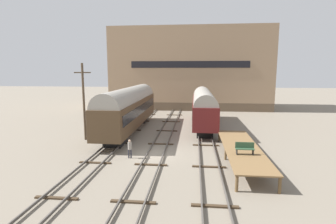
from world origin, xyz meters
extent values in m
plane|color=slate|center=(0.00, 0.00, 0.00)|extent=(200.00, 200.00, 0.00)
cube|color=#4C4742|center=(-5.27, 0.00, 0.18)|extent=(0.08, 60.00, 0.16)
cube|color=#4C4742|center=(-3.83, 0.00, 0.18)|extent=(0.08, 60.00, 0.16)
cube|color=#3D2D1E|center=(-4.55, -9.00, 0.05)|extent=(2.60, 0.24, 0.10)
cube|color=#3D2D1E|center=(-4.55, -3.00, 0.05)|extent=(2.60, 0.24, 0.10)
cube|color=#3D2D1E|center=(-4.55, 3.00, 0.05)|extent=(2.60, 0.24, 0.10)
cube|color=#3D2D1E|center=(-4.55, 9.00, 0.05)|extent=(2.60, 0.24, 0.10)
cube|color=#3D2D1E|center=(-4.55, 15.00, 0.05)|extent=(2.60, 0.24, 0.10)
cube|color=#3D2D1E|center=(-4.55, 21.00, 0.05)|extent=(2.60, 0.24, 0.10)
cube|color=#3D2D1E|center=(-4.55, 27.00, 0.05)|extent=(2.60, 0.24, 0.10)
cube|color=#4C4742|center=(-0.72, 0.00, 0.18)|extent=(0.08, 60.00, 0.16)
cube|color=#4C4742|center=(0.72, 0.00, 0.18)|extent=(0.08, 60.00, 0.16)
cube|color=#3D2D1E|center=(0.00, -9.00, 0.05)|extent=(2.60, 0.24, 0.10)
cube|color=#3D2D1E|center=(0.00, -3.00, 0.05)|extent=(2.60, 0.24, 0.10)
cube|color=#3D2D1E|center=(0.00, 3.00, 0.05)|extent=(2.60, 0.24, 0.10)
cube|color=#3D2D1E|center=(0.00, 9.00, 0.05)|extent=(2.60, 0.24, 0.10)
cube|color=#3D2D1E|center=(0.00, 15.00, 0.05)|extent=(2.60, 0.24, 0.10)
cube|color=#3D2D1E|center=(0.00, 21.00, 0.05)|extent=(2.60, 0.24, 0.10)
cube|color=#3D2D1E|center=(0.00, 27.00, 0.05)|extent=(2.60, 0.24, 0.10)
cube|color=#4C4742|center=(3.83, 0.00, 0.18)|extent=(0.08, 60.00, 0.16)
cube|color=#4C4742|center=(5.27, 0.00, 0.18)|extent=(0.08, 60.00, 0.16)
cube|color=#3D2D1E|center=(4.55, -9.00, 0.05)|extent=(2.60, 0.24, 0.10)
cube|color=#3D2D1E|center=(4.55, -3.00, 0.05)|extent=(2.60, 0.24, 0.10)
cube|color=#3D2D1E|center=(4.55, 3.00, 0.05)|extent=(2.60, 0.24, 0.10)
cube|color=#3D2D1E|center=(4.55, 9.00, 0.05)|extent=(2.60, 0.24, 0.10)
cube|color=#3D2D1E|center=(4.55, 15.00, 0.05)|extent=(2.60, 0.24, 0.10)
cube|color=#3D2D1E|center=(4.55, 21.00, 0.05)|extent=(2.60, 0.24, 0.10)
cube|color=#3D2D1E|center=(4.55, 27.00, 0.05)|extent=(2.60, 0.24, 0.10)
cube|color=black|center=(-4.55, 14.47, 0.50)|extent=(1.80, 2.40, 1.00)
cube|color=black|center=(-4.55, 2.39, 0.50)|extent=(1.80, 2.40, 1.00)
cube|color=#4C3823|center=(-4.55, 8.43, 2.48)|extent=(3.06, 18.58, 2.96)
cube|color=black|center=(-4.55, 8.43, 2.84)|extent=(3.10, 17.10, 1.07)
cylinder|color=gray|center=(-4.55, 8.43, 3.96)|extent=(2.91, 18.21, 2.91)
cube|color=black|center=(4.55, 17.48, 0.50)|extent=(1.80, 2.40, 1.00)
cube|color=black|center=(4.55, 6.98, 0.50)|extent=(1.80, 2.40, 1.00)
cube|color=#5B1919|center=(4.55, 12.23, 2.31)|extent=(2.81, 16.14, 2.61)
cube|color=black|center=(4.55, 12.23, 2.62)|extent=(2.85, 14.85, 0.94)
cylinder|color=gray|center=(4.55, 12.23, 3.61)|extent=(2.67, 15.82, 2.67)
cube|color=brown|center=(7.29, -1.03, 1.09)|extent=(2.85, 12.21, 0.10)
cylinder|color=brown|center=(6.02, -6.98, 0.52)|extent=(0.20, 0.20, 1.04)
cylinder|color=brown|center=(8.56, -6.98, 0.52)|extent=(0.20, 0.20, 1.04)
cylinder|color=brown|center=(6.02, 4.93, 0.52)|extent=(0.20, 0.20, 1.04)
cylinder|color=brown|center=(8.56, 4.93, 0.52)|extent=(0.20, 0.20, 1.04)
cylinder|color=brown|center=(6.02, -1.03, 0.52)|extent=(0.20, 0.20, 1.04)
cylinder|color=brown|center=(8.56, -1.03, 0.52)|extent=(0.20, 0.20, 1.04)
cube|color=#2D4C33|center=(7.18, -3.06, 1.57)|extent=(1.40, 0.40, 0.06)
cube|color=#2D4C33|center=(7.18, -2.89, 1.83)|extent=(1.40, 0.06, 0.45)
cube|color=black|center=(6.59, -3.06, 1.34)|extent=(0.06, 0.40, 0.40)
cube|color=black|center=(7.78, -3.06, 1.34)|extent=(0.06, 0.40, 0.40)
cylinder|color=#282833|center=(-2.17, -1.46, 0.39)|extent=(0.12, 0.12, 0.77)
cylinder|color=#282833|center=(-1.97, -1.46, 0.39)|extent=(0.12, 0.12, 0.77)
cylinder|color=gray|center=(-2.07, -1.46, 1.10)|extent=(0.32, 0.32, 0.64)
sphere|color=tan|center=(-2.07, -1.46, 1.52)|extent=(0.21, 0.21, 0.21)
cylinder|color=#473828|center=(-8.36, 4.06, 4.10)|extent=(0.24, 0.24, 8.20)
cube|color=#473828|center=(-8.36, 4.06, 7.21)|extent=(1.80, 0.12, 0.12)
cube|color=brown|center=(2.33, 32.00, 0.78)|extent=(30.77, 12.06, 1.56)
cube|color=#9E7F60|center=(2.33, 32.00, 8.58)|extent=(30.77, 12.06, 14.05)
cube|color=black|center=(2.33, 25.92, 8.58)|extent=(21.54, 0.10, 1.20)
camera|label=1|loc=(3.36, -22.53, 7.34)|focal=28.00mm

